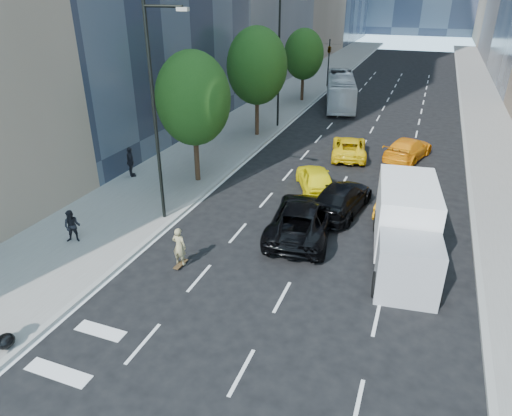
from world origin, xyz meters
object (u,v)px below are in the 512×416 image
at_px(box_truck, 406,227).
at_px(city_bus, 341,91).
at_px(black_sedan_mercedes, 341,198).
at_px(black_sedan_lincoln, 303,218).
at_px(skateboarder, 179,249).

bearing_deg(box_truck, city_bus, 99.67).
bearing_deg(black_sedan_mercedes, black_sedan_lincoln, 76.40).
height_order(black_sedan_lincoln, box_truck, box_truck).
height_order(black_sedan_lincoln, black_sedan_mercedes, black_sedan_lincoln).
relative_size(skateboarder, black_sedan_lincoln, 0.28).
distance_m(skateboarder, black_sedan_lincoln, 6.01).
xyz_separation_m(black_sedan_mercedes, box_truck, (3.40, -3.71, 0.83)).
relative_size(skateboarder, black_sedan_mercedes, 0.32).
relative_size(skateboarder, city_bus, 0.16).
bearing_deg(city_bus, box_truck, -86.06).
bearing_deg(black_sedan_lincoln, box_truck, 166.13).
relative_size(city_bus, box_truck, 1.57).
xyz_separation_m(black_sedan_lincoln, box_truck, (4.59, -0.71, 0.77)).
bearing_deg(skateboarder, box_truck, -153.85).
relative_size(skateboarder, box_truck, 0.25).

